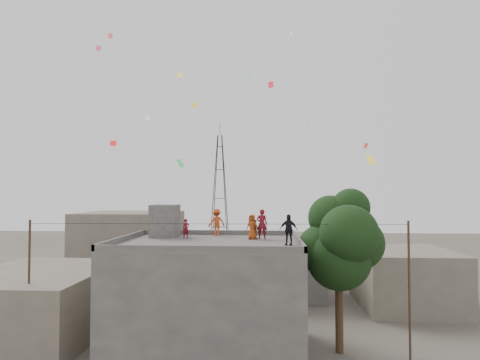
% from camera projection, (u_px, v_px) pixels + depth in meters
% --- Properties ---
extents(ground, '(140.00, 140.00, 0.00)m').
position_uv_depth(ground, '(209.00, 353.00, 22.12)').
color(ground, '#49453C').
rests_on(ground, ground).
extents(main_building, '(10.00, 8.00, 6.10)m').
position_uv_depth(main_building, '(209.00, 297.00, 22.23)').
color(main_building, '#464341').
rests_on(main_building, ground).
extents(parapet, '(10.00, 8.00, 0.30)m').
position_uv_depth(parapet, '(210.00, 239.00, 22.34)').
color(parapet, '#464341').
rests_on(parapet, main_building).
extents(stair_head_box, '(1.60, 1.80, 2.00)m').
position_uv_depth(stair_head_box, '(165.00, 221.00, 25.16)').
color(stair_head_box, '#464341').
rests_on(stair_head_box, main_building).
extents(neighbor_west, '(8.00, 10.00, 4.00)m').
position_uv_depth(neighbor_west, '(38.00, 303.00, 24.88)').
color(neighbor_west, '#5F564B').
rests_on(neighbor_west, ground).
extents(neighbor_north, '(12.00, 9.00, 5.00)m').
position_uv_depth(neighbor_north, '(253.00, 264.00, 36.04)').
color(neighbor_north, '#464341').
rests_on(neighbor_north, ground).
extents(neighbor_northwest, '(9.00, 8.00, 7.00)m').
position_uv_depth(neighbor_northwest, '(130.00, 248.00, 38.83)').
color(neighbor_northwest, '#5F564B').
rests_on(neighbor_northwest, ground).
extents(neighbor_east, '(7.00, 8.00, 4.40)m').
position_uv_depth(neighbor_east, '(405.00, 278.00, 31.29)').
color(neighbor_east, '#5F564B').
rests_on(neighbor_east, ground).
extents(tree, '(4.90, 4.60, 9.10)m').
position_uv_depth(tree, '(341.00, 242.00, 22.46)').
color(tree, black).
rests_on(tree, ground).
extents(utility_line, '(20.12, 0.62, 7.40)m').
position_uv_depth(utility_line, '(216.00, 288.00, 20.97)').
color(utility_line, black).
rests_on(utility_line, ground).
extents(transmission_tower, '(2.97, 2.97, 20.01)m').
position_uv_depth(transmission_tower, '(220.00, 192.00, 62.58)').
color(transmission_tower, black).
rests_on(transmission_tower, ground).
extents(person_red_adult, '(0.69, 0.49, 1.77)m').
position_uv_depth(person_red_adult, '(262.00, 224.00, 23.84)').
color(person_red_adult, maroon).
rests_on(person_red_adult, main_building).
extents(person_orange_child, '(0.85, 0.74, 1.47)m').
position_uv_depth(person_orange_child, '(252.00, 227.00, 23.69)').
color(person_orange_child, '#A13E12').
rests_on(person_orange_child, main_building).
extents(person_dark_child, '(0.68, 0.61, 1.13)m').
position_uv_depth(person_dark_child, '(254.00, 229.00, 23.87)').
color(person_dark_child, black).
rests_on(person_dark_child, main_building).
extents(person_dark_adult, '(1.01, 0.61, 1.61)m').
position_uv_depth(person_dark_adult, '(288.00, 230.00, 20.92)').
color(person_dark_adult, black).
rests_on(person_dark_adult, main_building).
extents(person_orange_adult, '(1.28, 1.06, 1.73)m').
position_uv_depth(person_orange_adult, '(217.00, 222.00, 25.75)').
color(person_orange_adult, '#C74216').
rests_on(person_orange_adult, main_building).
extents(person_red_child, '(0.52, 0.47, 1.18)m').
position_uv_depth(person_red_child, '(186.00, 229.00, 24.03)').
color(person_red_child, maroon).
rests_on(person_red_child, main_building).
extents(kites, '(21.01, 19.11, 12.95)m').
position_uv_depth(kites, '(237.00, 106.00, 29.29)').
color(kites, '#FF1E1A').
rests_on(kites, ground).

